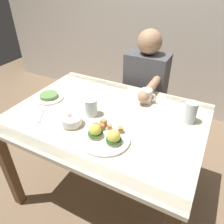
{
  "coord_description": "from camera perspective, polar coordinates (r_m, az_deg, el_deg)",
  "views": [
    {
      "loc": [
        0.55,
        -0.98,
        1.52
      ],
      "look_at": [
        0.04,
        0.0,
        0.78
      ],
      "focal_mm": 34.82,
      "sensor_mm": 36.0,
      "label": 1
    }
  ],
  "objects": [
    {
      "name": "fork",
      "position": [
        1.43,
        -18.24,
        -1.13
      ],
      "size": [
        0.09,
        0.14,
        0.0
      ],
      "color": "silver",
      "rests_on": "dining_table"
    },
    {
      "name": "water_glass_far",
      "position": [
        1.35,
        -5.49,
        1.03
      ],
      "size": [
        0.08,
        0.08,
        0.11
      ],
      "color": "silver",
      "rests_on": "dining_table"
    },
    {
      "name": "water_glass_near",
      "position": [
        1.36,
        19.88,
        -0.47
      ],
      "size": [
        0.07,
        0.07,
        0.13
      ],
      "color": "silver",
      "rests_on": "dining_table"
    },
    {
      "name": "side_plate",
      "position": [
        1.6,
        -16.28,
        3.78
      ],
      "size": [
        0.2,
        0.2,
        0.04
      ],
      "color": "white",
      "rests_on": "dining_table"
    },
    {
      "name": "diner_person",
      "position": [
        1.87,
        8.52,
        5.83
      ],
      "size": [
        0.34,
        0.54,
        1.14
      ],
      "color": "#33333D",
      "rests_on": "ground_plane"
    },
    {
      "name": "ground_plane",
      "position": [
        1.89,
        -1.27,
        -19.64
      ],
      "size": [
        6.0,
        6.0,
        0.0
      ],
      "primitive_type": "plane",
      "color": "#7F664C"
    },
    {
      "name": "eggs_benedict_plate",
      "position": [
        1.17,
        -1.76,
        -6.39
      ],
      "size": [
        0.27,
        0.27,
        0.09
      ],
      "color": "white",
      "rests_on": "dining_table"
    },
    {
      "name": "coffee_mug",
      "position": [
        1.5,
        9.01,
        4.28
      ],
      "size": [
        0.11,
        0.08,
        0.09
      ],
      "color": "white",
      "rests_on": "dining_table"
    },
    {
      "name": "dining_table",
      "position": [
        1.43,
        -1.59,
        -4.4
      ],
      "size": [
        1.2,
        0.9,
        0.74
      ],
      "color": "beige",
      "rests_on": "ground_plane"
    },
    {
      "name": "fruit_bowl",
      "position": [
        1.29,
        -10.51,
        -2.27
      ],
      "size": [
        0.12,
        0.12,
        0.06
      ],
      "color": "white",
      "rests_on": "dining_table"
    }
  ]
}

